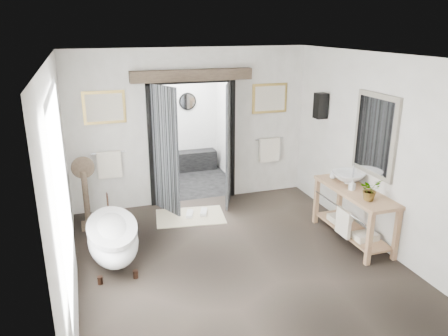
% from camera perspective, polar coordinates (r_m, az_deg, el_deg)
% --- Properties ---
extents(ground_plane, '(5.00, 5.00, 0.00)m').
position_cam_1_polar(ground_plane, '(6.48, 1.70, -12.17)').
color(ground_plane, '#4B3F35').
extents(room_shell, '(4.52, 5.02, 2.91)m').
position_cam_1_polar(room_shell, '(5.63, 1.99, 3.63)').
color(room_shell, silver).
rests_on(room_shell, ground_plane).
extents(shower_room, '(2.22, 2.01, 2.51)m').
position_cam_1_polar(shower_room, '(9.73, -6.29, 4.03)').
color(shower_room, black).
rests_on(shower_room, ground_plane).
extents(back_wall_dressing, '(3.82, 0.77, 2.52)m').
position_cam_1_polar(back_wall_dressing, '(7.98, -3.88, 5.81)').
color(back_wall_dressing, black).
rests_on(back_wall_dressing, ground_plane).
extents(clawfoot_tub, '(0.71, 1.58, 0.77)m').
position_cam_1_polar(clawfoot_tub, '(6.53, -14.33, -8.76)').
color(clawfoot_tub, '#3E251A').
rests_on(clawfoot_tub, ground_plane).
extents(vanity, '(0.57, 1.60, 0.85)m').
position_cam_1_polar(vanity, '(7.15, 16.46, -5.38)').
color(vanity, tan).
rests_on(vanity, ground_plane).
extents(pedestal_mirror, '(0.37, 0.24, 1.26)m').
position_cam_1_polar(pedestal_mirror, '(7.60, -17.57, -3.77)').
color(pedestal_mirror, brown).
rests_on(pedestal_mirror, ground_plane).
extents(rug, '(1.30, 0.97, 0.01)m').
position_cam_1_polar(rug, '(7.88, -4.43, -6.33)').
color(rug, beige).
rests_on(rug, ground_plane).
extents(slippers, '(0.46, 0.31, 0.05)m').
position_cam_1_polar(slippers, '(7.93, -3.59, -5.87)').
color(slippers, silver).
rests_on(slippers, rug).
extents(basin, '(0.71, 0.71, 0.18)m').
position_cam_1_polar(basin, '(7.26, 15.92, -1.24)').
color(basin, white).
rests_on(basin, vanity).
extents(plant, '(0.32, 0.28, 0.32)m').
position_cam_1_polar(plant, '(6.64, 18.53, -2.69)').
color(plant, gray).
rests_on(plant, vanity).
extents(soap_bottle_a, '(0.10, 0.10, 0.17)m').
position_cam_1_polar(soap_bottle_a, '(6.99, 16.40, -2.11)').
color(soap_bottle_a, gray).
rests_on(soap_bottle_a, vanity).
extents(soap_bottle_b, '(0.15, 0.15, 0.15)m').
position_cam_1_polar(soap_bottle_b, '(7.42, 14.09, -0.79)').
color(soap_bottle_b, gray).
rests_on(soap_bottle_b, vanity).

